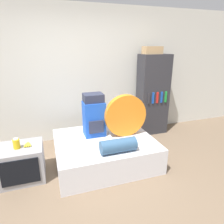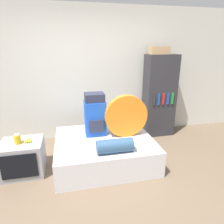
{
  "view_description": "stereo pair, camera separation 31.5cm",
  "coord_description": "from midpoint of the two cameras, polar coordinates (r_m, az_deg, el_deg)",
  "views": [
    {
      "loc": [
        -0.61,
        -2.07,
        1.86
      ],
      "look_at": [
        0.34,
        0.77,
        0.86
      ],
      "focal_mm": 32.0,
      "sensor_mm": 36.0,
      "label": 1
    },
    {
      "loc": [
        -0.31,
        -2.15,
        1.86
      ],
      "look_at": [
        0.34,
        0.77,
        0.86
      ],
      "focal_mm": 32.0,
      "sensor_mm": 36.0,
      "label": 2
    }
  ],
  "objects": [
    {
      "name": "sleeping_roll",
      "position": [
        2.87,
        4.02,
        -9.69
      ],
      "size": [
        0.52,
        0.2,
        0.2
      ],
      "color": "#33567A",
      "rests_on": "bed"
    },
    {
      "name": "ground_plane",
      "position": [
        2.85,
        -0.16,
        -22.27
      ],
      "size": [
        16.0,
        16.0,
        0.0
      ],
      "primitive_type": "plane",
      "color": "brown"
    },
    {
      "name": "television",
      "position": [
        3.3,
        -21.6,
        -12.09
      ],
      "size": [
        0.6,
        0.54,
        0.51
      ],
      "color": "#939399",
      "rests_on": "ground_plane"
    },
    {
      "name": "canister",
      "position": [
        3.14,
        -22.83,
        -7.2
      ],
      "size": [
        0.09,
        0.09,
        0.15
      ],
      "color": "gold",
      "rests_on": "television"
    },
    {
      "name": "cardboard_box",
      "position": [
        4.17,
        15.56,
        16.62
      ],
      "size": [
        0.37,
        0.21,
        0.15
      ],
      "color": "tan",
      "rests_on": "bookshelf"
    },
    {
      "name": "bookshelf",
      "position": [
        4.35,
        15.4,
        4.37
      ],
      "size": [
        0.62,
        0.39,
        1.7
      ],
      "color": "#2D2D33",
      "rests_on": "ground_plane"
    },
    {
      "name": "wall_back",
      "position": [
        4.07,
        -5.99,
        10.49
      ],
      "size": [
        8.0,
        0.05,
        2.6
      ],
      "color": "silver",
      "rests_on": "ground_plane"
    },
    {
      "name": "banana_bunch",
      "position": [
        3.17,
        -20.18,
        -7.66
      ],
      "size": [
        0.12,
        0.16,
        0.03
      ],
      "color": "yellow",
      "rests_on": "television"
    },
    {
      "name": "bed",
      "position": [
        3.39,
        0.48,
        -10.75
      ],
      "size": [
        1.56,
        1.32,
        0.41
      ],
      "color": "silver",
      "rests_on": "ground_plane"
    },
    {
      "name": "backpack",
      "position": [
        3.34,
        -2.2,
        -0.89
      ],
      "size": [
        0.34,
        0.32,
        0.71
      ],
      "color": "blue",
      "rests_on": "bed"
    },
    {
      "name": "tent_bag",
      "position": [
        3.28,
        6.82,
        -1.22
      ],
      "size": [
        0.7,
        0.11,
        0.7
      ],
      "color": "orange",
      "rests_on": "bed"
    }
  ]
}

